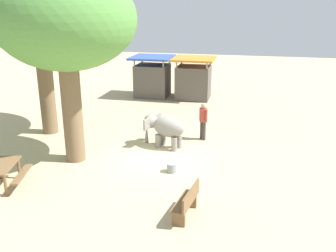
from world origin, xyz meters
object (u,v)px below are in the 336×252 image
Objects in this scene: person_handler at (203,119)px; market_stall_blue at (152,79)px; shade_tree_main at (65,21)px; picnic_table_near at (2,170)px; elephant at (164,127)px; feed_bucket at (172,168)px; market_stall_orange at (193,80)px; wooden_bench at (187,201)px.

market_stall_blue is at bearing -104.95° from person_handler.
picnic_table_near is (-1.29, -2.58, -4.51)m from shade_tree_main.
elephant is at bearing 122.72° from picnic_table_near.
picnic_table_near is 5.07× the size of feed_bucket.
market_stall_blue reaches higher than picnic_table_near.
shade_tree_main is at bearing -105.23° from market_stall_orange.
elephant reaches higher than picnic_table_near.
person_handler is at bearing 11.89° from wooden_bench.
picnic_table_near is (-6.13, 0.41, 0.12)m from wooden_bench.
feed_bucket is (0.98, -10.61, -0.98)m from market_stall_orange.
market_stall_orange reaches higher than elephant.
elephant is at bearing -71.60° from market_stall_blue.
elephant is 1.87m from person_handler.
picnic_table_near is 0.72× the size of market_stall_blue.
feed_bucket is at bearing -84.74° from market_stall_orange.
shade_tree_main is 11.08m from market_stall_blue.
market_stall_blue is 11.24m from feed_bucket.
person_handler is 7.26m from market_stall_orange.
market_stall_orange reaches higher than feed_bucket.
picnic_table_near is at bearing -155.47° from feed_bucket.
picnic_table_near is 13.03m from market_stall_blue.
market_stall_blue reaches higher than wooden_bench.
wooden_bench is 0.57× the size of market_stall_blue.
person_handler is at bearing 36.58° from shade_tree_main.
elephant is 0.27× the size of shade_tree_main.
feed_bucket is at bearing -71.36° from market_stall_blue.
elephant is 8.30m from market_stall_orange.
market_stall_orange reaches higher than person_handler.
person_handler reaches higher than wooden_bench.
market_stall_blue is (-4.62, 13.34, 0.67)m from wooden_bench.
person_handler is 8.23m from market_stall_blue.
person_handler is 6.29m from wooden_bench.
person_handler is 3.66m from feed_bucket.
wooden_bench is at bearing 71.51° from picnic_table_near.
wooden_bench is 0.57× the size of market_stall_orange.
market_stall_blue is (1.51, 12.93, 0.55)m from picnic_table_near.
market_stall_blue reaches higher than feed_bucket.
market_stall_orange is (-1.59, 7.08, 0.19)m from person_handler.
market_stall_blue reaches higher than person_handler.
person_handler is at bearing 121.05° from picnic_table_near.
elephant reaches higher than wooden_bench.
elephant is at bearing 28.18° from wooden_bench.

